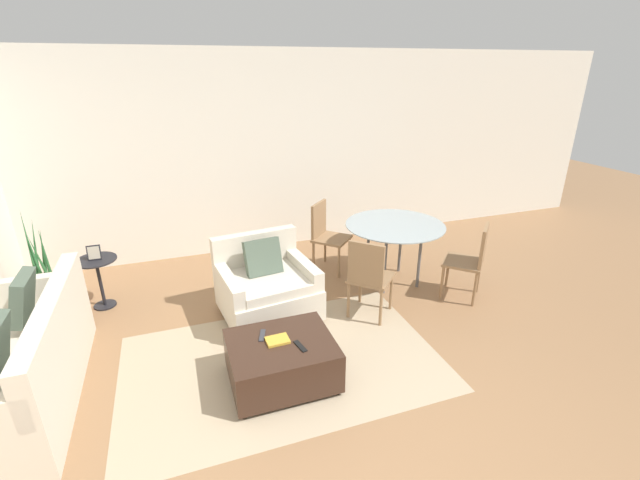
% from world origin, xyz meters
% --- Properties ---
extents(ground_plane, '(20.00, 20.00, 0.00)m').
position_xyz_m(ground_plane, '(0.00, 0.00, 0.00)').
color(ground_plane, '#936B47').
extents(wall_back, '(12.00, 0.06, 2.75)m').
position_xyz_m(wall_back, '(0.00, 3.72, 1.38)').
color(wall_back, white).
rests_on(wall_back, ground_plane).
extents(area_rug, '(2.83, 1.80, 0.01)m').
position_xyz_m(area_rug, '(-0.23, 0.94, 0.00)').
color(area_rug, tan).
rests_on(area_rug, ground_plane).
extents(couch, '(0.93, 1.85, 0.92)m').
position_xyz_m(couch, '(-2.33, 1.19, 0.31)').
color(couch, beige).
rests_on(couch, ground_plane).
extents(armchair, '(1.05, 0.98, 0.85)m').
position_xyz_m(armchair, '(-0.17, 1.81, 0.33)').
color(armchair, beige).
rests_on(armchair, ground_plane).
extents(ottoman, '(0.87, 0.72, 0.39)m').
position_xyz_m(ottoman, '(-0.29, 0.71, 0.22)').
color(ottoman, '#382319').
rests_on(ottoman, ground_plane).
extents(book_stack, '(0.19, 0.15, 0.02)m').
position_xyz_m(book_stack, '(-0.31, 0.74, 0.40)').
color(book_stack, gold).
rests_on(book_stack, ottoman).
extents(tv_remote_primary, '(0.09, 0.17, 0.01)m').
position_xyz_m(tv_remote_primary, '(-0.42, 0.86, 0.40)').
color(tv_remote_primary, '#333338').
rests_on(tv_remote_primary, ottoman).
extents(tv_remote_secondary, '(0.08, 0.17, 0.01)m').
position_xyz_m(tv_remote_secondary, '(-0.16, 0.61, 0.40)').
color(tv_remote_secondary, black).
rests_on(tv_remote_secondary, ottoman).
extents(potted_plant, '(0.43, 0.43, 1.18)m').
position_xyz_m(potted_plant, '(-2.41, 2.67, 0.23)').
color(potted_plant, maroon).
rests_on(potted_plant, ground_plane).
extents(side_table, '(0.43, 0.43, 0.58)m').
position_xyz_m(side_table, '(-1.87, 2.58, 0.41)').
color(side_table, black).
rests_on(side_table, ground_plane).
extents(picture_frame, '(0.14, 0.06, 0.16)m').
position_xyz_m(picture_frame, '(-1.87, 2.58, 0.66)').
color(picture_frame, black).
rests_on(picture_frame, side_table).
extents(dining_table, '(1.19, 1.19, 0.76)m').
position_xyz_m(dining_table, '(1.47, 2.03, 0.69)').
color(dining_table, '#99A8AD').
rests_on(dining_table, ground_plane).
extents(dining_chair_near_left, '(0.59, 0.59, 0.90)m').
position_xyz_m(dining_chair_near_left, '(0.83, 1.39, 0.52)').
color(dining_chair_near_left, '#93704C').
rests_on(dining_chair_near_left, ground_plane).
extents(dining_chair_near_right, '(0.59, 0.59, 0.90)m').
position_xyz_m(dining_chair_near_right, '(2.12, 1.39, 0.52)').
color(dining_chair_near_right, '#93704C').
rests_on(dining_chair_near_right, ground_plane).
extents(dining_chair_far_left, '(0.59, 0.59, 0.90)m').
position_xyz_m(dining_chair_far_left, '(0.83, 2.68, 0.52)').
color(dining_chair_far_left, '#93704C').
rests_on(dining_chair_far_left, ground_plane).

